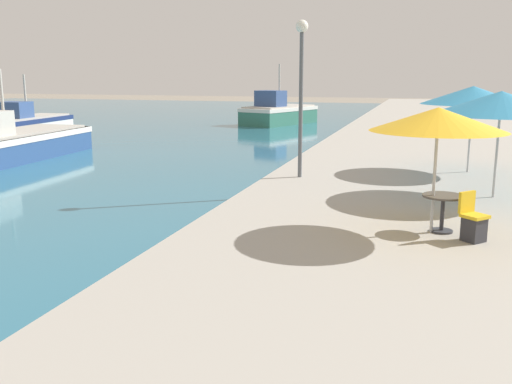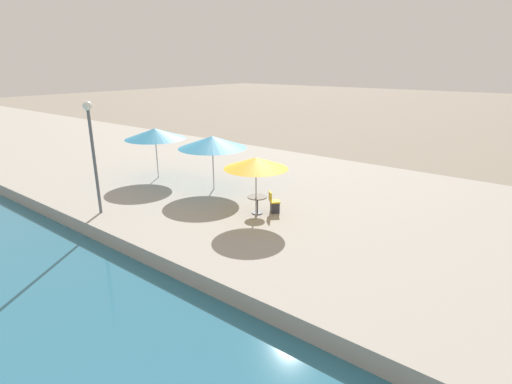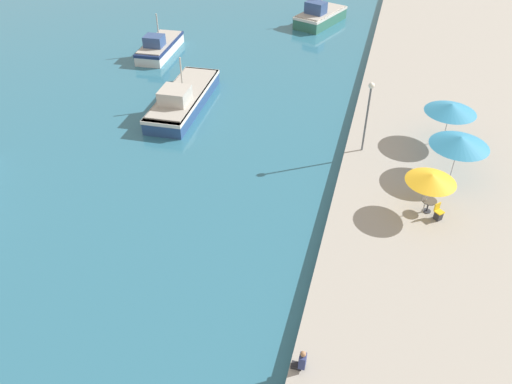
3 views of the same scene
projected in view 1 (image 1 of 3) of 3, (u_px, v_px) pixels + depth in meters
name	position (u px, v px, depth m)	size (l,w,h in m)	color
quay_promenade	(500.00, 147.00, 26.76)	(16.00, 90.00, 0.62)	#A39E93
fishing_boat_mid	(4.00, 143.00, 23.90)	(3.26, 9.34, 3.82)	navy
fishing_boat_far	(26.00, 123.00, 34.05)	(2.76, 6.62, 3.59)	silver
fishing_boat_distant	(278.00, 112.00, 41.65)	(4.81, 6.91, 4.33)	#33705B
cafe_umbrella_pink	(438.00, 119.00, 10.71)	(2.57, 2.57, 2.43)	#B7B7B7
cafe_umbrella_white	(501.00, 103.00, 13.87)	(3.29, 3.29, 2.64)	#B7B7B7
cafe_umbrella_striped	(473.00, 95.00, 17.56)	(3.16, 3.16, 2.68)	#B7B7B7
cafe_table	(443.00, 205.00, 11.08)	(0.80, 0.80, 0.74)	#333338
cafe_chair_left	(473.00, 224.00, 10.51)	(0.59, 0.59, 0.91)	#2D2D33
lamppost	(301.00, 72.00, 16.53)	(0.36, 0.36, 4.56)	#565B60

